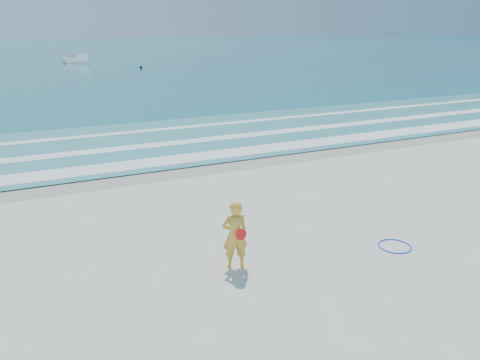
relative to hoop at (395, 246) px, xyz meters
name	(u,v)px	position (x,y,z in m)	size (l,w,h in m)	color
ground	(300,267)	(-2.89, 0.13, -0.02)	(400.00, 400.00, 0.00)	silver
wet_sand	(183,169)	(-2.89, 9.13, -0.01)	(400.00, 2.40, 0.00)	#B2A893
ocean	(43,51)	(-2.89, 105.13, 0.00)	(400.00, 190.00, 0.04)	#19727F
shallow	(151,141)	(-2.89, 14.13, 0.03)	(400.00, 10.00, 0.01)	#59B7AD
foam_near	(173,160)	(-2.89, 10.43, 0.04)	(400.00, 1.40, 0.01)	white
foam_mid	(156,145)	(-2.89, 13.33, 0.04)	(400.00, 0.90, 0.01)	white
foam_far	(140,131)	(-2.89, 16.63, 0.04)	(400.00, 0.60, 0.01)	white
hoop	(395,246)	(0.00, 0.00, 0.00)	(0.86, 0.86, 0.03)	#0E41FE
boat	(75,57)	(-0.49, 66.22, 0.89)	(1.69, 4.49, 1.74)	white
buoy	(141,67)	(6.24, 53.88, 0.20)	(0.35, 0.35, 0.35)	black
woman	(235,235)	(-4.32, 0.81, 0.84)	(0.69, 0.52, 1.72)	gold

